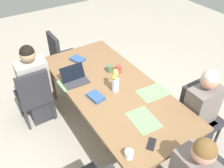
% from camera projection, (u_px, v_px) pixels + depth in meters
% --- Properties ---
extents(ground_plane, '(10.00, 10.00, 0.00)m').
position_uv_depth(ground_plane, '(112.00, 128.00, 3.48)').
color(ground_plane, '#B2A899').
extents(dining_table, '(2.28, 1.05, 0.76)m').
position_uv_depth(dining_table, '(112.00, 91.00, 3.05)').
color(dining_table, olive).
rests_on(dining_table, ground_plane).
extents(chair_near_left_near, '(0.44, 0.44, 0.90)m').
position_uv_depth(chair_near_left_near, '(34.00, 94.00, 3.31)').
color(chair_near_left_near, '#2D2D33').
rests_on(chair_near_left_near, ground_plane).
extents(person_near_left_near, '(0.36, 0.40, 1.19)m').
position_uv_depth(person_near_left_near, '(36.00, 88.00, 3.36)').
color(person_near_left_near, '#2D2D33').
rests_on(person_near_left_near, ground_plane).
extents(chair_far_left_far, '(0.44, 0.44, 0.90)m').
position_uv_depth(chair_far_left_far, '(197.00, 112.00, 3.03)').
color(chair_far_left_far, '#2D2D33').
rests_on(chair_far_left_far, ground_plane).
extents(person_far_left_far, '(0.36, 0.40, 1.19)m').
position_uv_depth(person_far_left_far, '(199.00, 115.00, 2.94)').
color(person_far_left_far, '#2D2D33').
rests_on(person_far_left_far, ground_plane).
extents(chair_head_left_right_near, '(0.44, 0.44, 0.90)m').
position_uv_depth(chair_head_left_right_near, '(62.00, 55.00, 4.11)').
color(chair_head_left_right_near, '#2D2D33').
rests_on(chair_head_left_right_near, ground_plane).
extents(flower_vase, '(0.11, 0.11, 0.29)m').
position_uv_depth(flower_vase, '(115.00, 80.00, 2.87)').
color(flower_vase, silver).
rests_on(flower_vase, dining_table).
extents(placemat_near_left_near, '(0.27, 0.37, 0.00)m').
position_uv_depth(placemat_near_left_near, '(73.00, 82.00, 3.09)').
color(placemat_near_left_near, '#7FAD70').
rests_on(placemat_near_left_near, dining_table).
extents(placemat_head_right_left_mid, '(0.38, 0.29, 0.00)m').
position_uv_depth(placemat_head_right_left_mid, '(144.00, 120.00, 2.57)').
color(placemat_head_right_left_mid, '#7FAD70').
rests_on(placemat_head_right_left_mid, dining_table).
extents(placemat_far_left_far, '(0.28, 0.38, 0.00)m').
position_uv_depth(placemat_far_left_far, '(153.00, 93.00, 2.92)').
color(placemat_far_left_far, '#7FAD70').
rests_on(placemat_far_left_far, dining_table).
extents(laptop_near_left_near, '(0.22, 0.32, 0.20)m').
position_uv_depth(laptop_near_left_near, '(75.00, 79.00, 3.08)').
color(laptop_near_left_near, '#38383D').
rests_on(laptop_near_left_near, dining_table).
extents(coffee_mug_near_left, '(0.08, 0.08, 0.10)m').
position_uv_depth(coffee_mug_near_left, '(118.00, 69.00, 3.23)').
color(coffee_mug_near_left, '#AD3D38').
rests_on(coffee_mug_near_left, dining_table).
extents(coffee_mug_near_right, '(0.08, 0.08, 0.08)m').
position_uv_depth(coffee_mug_near_right, '(129.00, 154.00, 2.18)').
color(coffee_mug_near_right, white).
rests_on(coffee_mug_near_right, dining_table).
extents(coffee_mug_centre_left, '(0.08, 0.08, 0.09)m').
position_uv_depth(coffee_mug_centre_left, '(110.00, 69.00, 3.25)').
color(coffee_mug_centre_left, '#47704C').
rests_on(coffee_mug_centre_left, dining_table).
extents(book_red_cover, '(0.24, 0.20, 0.04)m').
position_uv_depth(book_red_cover, '(77.00, 59.00, 3.49)').
color(book_red_cover, '#335693').
rests_on(book_red_cover, dining_table).
extents(book_blue_cover, '(0.22, 0.17, 0.04)m').
position_uv_depth(book_blue_cover, '(96.00, 97.00, 2.84)').
color(book_blue_cover, '#335693').
rests_on(book_blue_cover, dining_table).
extents(phone_black, '(0.15, 0.16, 0.01)m').
position_uv_depth(phone_black, '(151.00, 144.00, 2.31)').
color(phone_black, black).
rests_on(phone_black, dining_table).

